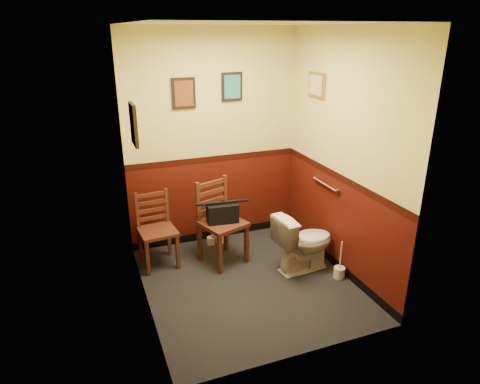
{
  "coord_description": "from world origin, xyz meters",
  "views": [
    {
      "loc": [
        -1.54,
        -3.79,
        2.65
      ],
      "look_at": [
        0.0,
        0.25,
        1.0
      ],
      "focal_mm": 32.0,
      "sensor_mm": 36.0,
      "label": 1
    }
  ],
  "objects": [
    {
      "name": "framed_print_left",
      "position": [
        -1.08,
        0.1,
        1.85
      ],
      "size": [
        0.04,
        0.3,
        0.38
      ],
      "color": "black",
      "rests_on": "wall_left"
    },
    {
      "name": "wall_back",
      "position": [
        0.0,
        1.2,
        1.35
      ],
      "size": [
        2.2,
        0.0,
        2.7
      ],
      "primitive_type": "cube",
      "rotation": [
        1.57,
        0.0,
        0.0
      ],
      "color": "#440F09",
      "rests_on": "ground"
    },
    {
      "name": "wall_left",
      "position": [
        -1.1,
        0.0,
        1.35
      ],
      "size": [
        0.0,
        2.4,
        2.7
      ],
      "primitive_type": "cube",
      "rotation": [
        1.57,
        0.0,
        1.57
      ],
      "color": "#440F09",
      "rests_on": "ground"
    },
    {
      "name": "framed_print_back_a",
      "position": [
        -0.35,
        1.18,
        1.95
      ],
      "size": [
        0.28,
        0.04,
        0.36
      ],
      "color": "black",
      "rests_on": "wall_back"
    },
    {
      "name": "toilet_brush",
      "position": [
        1.01,
        -0.26,
        0.07
      ],
      "size": [
        0.13,
        0.13,
        0.46
      ],
      "color": "silver",
      "rests_on": "floor"
    },
    {
      "name": "grab_bar",
      "position": [
        1.07,
        0.25,
        0.95
      ],
      "size": [
        0.05,
        0.56,
        0.06
      ],
      "color": "silver",
      "rests_on": "wall_right"
    },
    {
      "name": "framed_print_right",
      "position": [
        1.08,
        0.6,
        2.05
      ],
      "size": [
        0.04,
        0.34,
        0.28
      ],
      "color": "olive",
      "rests_on": "wall_right"
    },
    {
      "name": "chair_right",
      "position": [
        -0.11,
        0.61,
        0.5
      ],
      "size": [
        0.6,
        0.6,
        1.01
      ],
      "rotation": [
        0.0,
        0.0,
        0.33
      ],
      "color": "#532818",
      "rests_on": "floor"
    },
    {
      "name": "handbag",
      "position": [
        -0.1,
        0.56,
        0.64
      ],
      "size": [
        0.38,
        0.22,
        0.26
      ],
      "rotation": [
        0.0,
        0.0,
        -0.11
      ],
      "color": "black",
      "rests_on": "chair_right"
    },
    {
      "name": "wall_front",
      "position": [
        0.0,
        -1.2,
        1.35
      ],
      "size": [
        2.2,
        0.0,
        2.7
      ],
      "primitive_type": "cube",
      "rotation": [
        -1.57,
        0.0,
        0.0
      ],
      "color": "#440F09",
      "rests_on": "ground"
    },
    {
      "name": "floor",
      "position": [
        0.0,
        0.0,
        0.0
      ],
      "size": [
        2.2,
        2.4,
        0.0
      ],
      "primitive_type": "cube",
      "color": "black",
      "rests_on": "ground"
    },
    {
      "name": "wall_right",
      "position": [
        1.1,
        0.0,
        1.35
      ],
      "size": [
        0.0,
        2.4,
        2.7
      ],
      "primitive_type": "cube",
      "rotation": [
        1.57,
        0.0,
        -1.57
      ],
      "color": "#440F09",
      "rests_on": "ground"
    },
    {
      "name": "framed_print_back_b",
      "position": [
        0.25,
        1.18,
        2.0
      ],
      "size": [
        0.26,
        0.04,
        0.34
      ],
      "color": "black",
      "rests_on": "wall_back"
    },
    {
      "name": "chair_left",
      "position": [
        -0.84,
        0.79,
        0.45
      ],
      "size": [
        0.45,
        0.45,
        0.89
      ],
      "rotation": [
        0.0,
        0.0,
        0.08
      ],
      "color": "#532818",
      "rests_on": "floor"
    },
    {
      "name": "tp_stack",
      "position": [
        -0.05,
        1.03,
        0.17
      ],
      "size": [
        0.23,
        0.14,
        0.39
      ],
      "color": "silver",
      "rests_on": "floor"
    },
    {
      "name": "ceiling",
      "position": [
        0.0,
        0.0,
        2.7
      ],
      "size": [
        2.2,
        2.4,
        0.0
      ],
      "primitive_type": "cube",
      "rotation": [
        3.14,
        0.0,
        0.0
      ],
      "color": "silver",
      "rests_on": "ground"
    },
    {
      "name": "toilet",
      "position": [
        0.72,
        0.06,
        0.35
      ],
      "size": [
        0.75,
        0.47,
        0.7
      ],
      "primitive_type": "imported",
      "rotation": [
        0.0,
        0.0,
        1.67
      ],
      "color": "white",
      "rests_on": "floor"
    }
  ]
}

